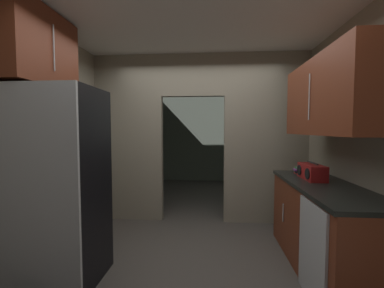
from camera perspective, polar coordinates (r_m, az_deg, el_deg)
name	(u,v)px	position (r m, az deg, el deg)	size (l,w,h in m)	color
ground	(192,267)	(3.03, -0.04, -26.04)	(20.00, 20.00, 0.00)	#47423D
kitchen_overhead_slab	(195,27)	(3.30, 0.63, 25.00)	(3.79, 6.83, 0.06)	silver
kitchen_partition	(201,133)	(4.05, 2.01, 2.55)	(3.39, 0.12, 2.68)	gray
adjoining_room_shell	(204,135)	(6.25, 2.69, 1.94)	(3.39, 3.32, 2.68)	gray
refrigerator	(55,186)	(2.80, -28.60, -8.34)	(0.86, 0.71, 1.88)	black
lower_cabinet_run	(324,228)	(3.09, 27.63, -16.45)	(0.63, 1.77, 0.92)	maroon
dishwasher	(312,253)	(2.57, 25.49, -21.31)	(0.02, 0.56, 0.86)	#B7BABC
upper_cabinet_counterside	(328,97)	(2.94, 28.34, 9.40)	(0.36, 1.60, 0.78)	maroon
upper_cabinet_fridgeside	(36,48)	(3.06, -31.75, 17.92)	(0.36, 0.94, 0.75)	maroon
boombox	(312,172)	(3.19, 25.47, -5.70)	(0.20, 0.43, 0.20)	maroon
book_stack	(299,170)	(3.53, 23.12, -5.52)	(0.14, 0.15, 0.08)	red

